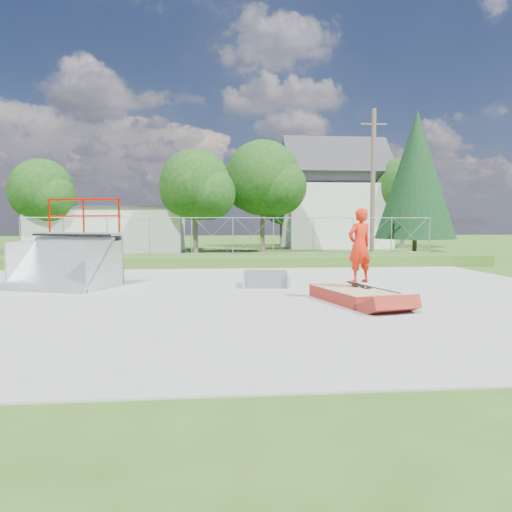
{
  "coord_description": "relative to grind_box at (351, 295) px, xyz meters",
  "views": [
    {
      "loc": [
        -1.2,
        -13.84,
        2.11
      ],
      "look_at": [
        0.18,
        0.55,
        1.1
      ],
      "focal_mm": 35.0,
      "sensor_mm": 36.0,
      "label": 1
    }
  ],
  "objects": [
    {
      "name": "tree_center",
      "position": [
        0.29,
        21.12,
        4.66
      ],
      "size": [
        5.44,
        5.12,
        7.6
      ],
      "color": "brown",
      "rests_on": "ground"
    },
    {
      "name": "ground",
      "position": [
        -2.49,
        1.31,
        -0.19
      ],
      "size": [
        120.0,
        120.0,
        0.0
      ],
      "primitive_type": "plane",
      "color": "#2E5117",
      "rests_on": "ground"
    },
    {
      "name": "tree_left_near",
      "position": [
        -4.24,
        19.15,
        4.05
      ],
      "size": [
        4.76,
        4.48,
        6.65
      ],
      "color": "brown",
      "rests_on": "ground"
    },
    {
      "name": "concrete_stairs",
      "position": [
        -10.99,
        10.01,
        0.21
      ],
      "size": [
        1.5,
        1.6,
        0.8
      ],
      "primitive_type": null,
      "color": "gray",
      "rests_on": "ground"
    },
    {
      "name": "concrete_pad",
      "position": [
        -2.49,
        1.31,
        -0.17
      ],
      "size": [
        20.0,
        16.0,
        0.04
      ],
      "primitive_type": "cube",
      "color": "gray",
      "rests_on": "ground"
    },
    {
      "name": "utility_building_flat",
      "position": [
        -10.49,
        23.31,
        1.31
      ],
      "size": [
        10.0,
        6.0,
        3.0
      ],
      "primitive_type": "cube",
      "color": "silver",
      "rests_on": "ground"
    },
    {
      "name": "grass_berm",
      "position": [
        -2.49,
        10.81,
        0.06
      ],
      "size": [
        24.0,
        3.0,
        0.5
      ],
      "primitive_type": "cube",
      "color": "#2E5117",
      "rests_on": "ground"
    },
    {
      "name": "skater",
      "position": [
        0.27,
        0.2,
        1.21
      ],
      "size": [
        0.84,
        0.7,
        1.95
      ],
      "primitive_type": "imported",
      "rotation": [
        0.0,
        0.0,
        3.53
      ],
      "color": "red",
      "rests_on": "grind_box"
    },
    {
      "name": "skateboard",
      "position": [
        0.27,
        0.2,
        0.23
      ],
      "size": [
        0.55,
        0.81,
        0.13
      ],
      "primitive_type": "cube",
      "rotation": [
        0.14,
        0.0,
        0.45
      ],
      "color": "black",
      "rests_on": "grind_box"
    },
    {
      "name": "tree_back_mid",
      "position": [
        2.72,
        29.17,
        3.44
      ],
      "size": [
        4.08,
        3.84,
        5.7
      ],
      "color": "brown",
      "rests_on": "ground"
    },
    {
      "name": "flat_bank_ramp",
      "position": [
        -1.85,
        3.31,
        0.03
      ],
      "size": [
        1.57,
        1.66,
        0.44
      ],
      "primitive_type": null,
      "rotation": [
        0.0,
        0.0,
        -0.1
      ],
      "color": "#AAADB2",
      "rests_on": "concrete_pad"
    },
    {
      "name": "conifer_tree",
      "position": [
        9.51,
        18.31,
        4.86
      ],
      "size": [
        5.04,
        5.04,
        9.1
      ],
      "color": "brown",
      "rests_on": "ground"
    },
    {
      "name": "quarter_pipe",
      "position": [
        -8.22,
        3.51,
        1.24
      ],
      "size": [
        3.51,
        3.25,
        2.86
      ],
      "primitive_type": null,
      "rotation": [
        0.0,
        0.0,
        -0.35
      ],
      "color": "#AAADB2",
      "rests_on": "concrete_pad"
    },
    {
      "name": "tree_left_far",
      "position": [
        -14.26,
        21.16,
        3.75
      ],
      "size": [
        4.42,
        4.16,
        6.18
      ],
      "color": "brown",
      "rests_on": "ground"
    },
    {
      "name": "grind_box",
      "position": [
        0.0,
        0.0,
        0.0
      ],
      "size": [
        1.8,
        2.75,
        0.38
      ],
      "rotation": [
        0.0,
        0.0,
        0.24
      ],
      "color": "maroon",
      "rests_on": "concrete_pad"
    },
    {
      "name": "gable_house",
      "position": [
        6.51,
        27.31,
        3.65
      ],
      "size": [
        8.4,
        6.08,
        8.94
      ],
      "color": "silver",
      "rests_on": "ground"
    },
    {
      "name": "tree_right_far",
      "position": [
        11.78,
        25.13,
        4.35
      ],
      "size": [
        5.1,
        4.8,
        7.12
      ],
      "color": "brown",
      "rests_on": "ground"
    },
    {
      "name": "utility_pole",
      "position": [
        5.01,
        13.31,
        3.81
      ],
      "size": [
        0.24,
        0.24,
        8.0
      ],
      "primitive_type": "cylinder",
      "color": "brown",
      "rests_on": "ground"
    },
    {
      "name": "chain_link_fence",
      "position": [
        -2.49,
        11.81,
        1.21
      ],
      "size": [
        20.0,
        0.06,
        1.8
      ],
      "primitive_type": null,
      "color": "gray",
      "rests_on": "grass_berm"
    }
  ]
}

